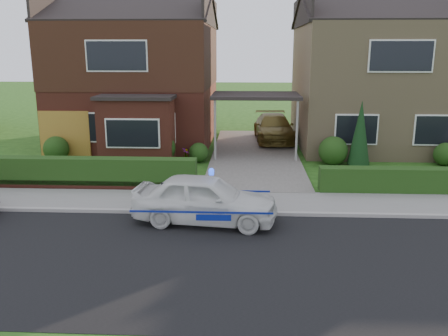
{
  "coord_description": "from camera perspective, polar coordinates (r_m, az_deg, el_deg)",
  "views": [
    {
      "loc": [
        -0.35,
        -9.92,
        4.66
      ],
      "look_at": [
        -1.02,
        3.5,
        1.29
      ],
      "focal_mm": 38.0,
      "sensor_mm": 36.0,
      "label": 1
    }
  ],
  "objects": [
    {
      "name": "ground",
      "position": [
        10.97,
        4.51,
        -11.12
      ],
      "size": [
        120.0,
        120.0,
        0.0
      ],
      "primitive_type": "plane",
      "color": "#1D4512",
      "rests_on": "ground"
    },
    {
      "name": "road",
      "position": [
        10.97,
        4.51,
        -11.12
      ],
      "size": [
        60.0,
        6.0,
        0.02
      ],
      "primitive_type": "cube",
      "color": "black",
      "rests_on": "ground"
    },
    {
      "name": "kerb",
      "position": [
        13.77,
        4.17,
        -5.49
      ],
      "size": [
        60.0,
        0.16,
        0.12
      ],
      "primitive_type": "cube",
      "color": "#9E9993",
      "rests_on": "ground"
    },
    {
      "name": "sidewalk",
      "position": [
        14.77,
        4.09,
        -4.16
      ],
      "size": [
        60.0,
        2.0,
        0.1
      ],
      "primitive_type": "cube",
      "color": "slate",
      "rests_on": "ground"
    },
    {
      "name": "driveway",
      "position": [
        21.42,
        3.73,
        1.65
      ],
      "size": [
        3.8,
        12.0,
        0.12
      ],
      "primitive_type": "cube",
      "color": "#666059",
      "rests_on": "ground"
    },
    {
      "name": "house_left",
      "position": [
        24.45,
        -10.21,
        11.87
      ],
      "size": [
        7.5,
        9.53,
        7.25
      ],
      "color": "brown",
      "rests_on": "ground"
    },
    {
      "name": "house_right",
      "position": [
        24.71,
        17.6,
        11.12
      ],
      "size": [
        7.5,
        8.06,
        7.25
      ],
      "color": "tan",
      "rests_on": "ground"
    },
    {
      "name": "carport_link",
      "position": [
        20.97,
        3.84,
        8.56
      ],
      "size": [
        3.8,
        3.0,
        2.77
      ],
      "color": "black",
      "rests_on": "ground"
    },
    {
      "name": "garage_door",
      "position": [
        21.69,
        -18.58,
        3.76
      ],
      "size": [
        2.2,
        0.1,
        2.1
      ],
      "primitive_type": "cube",
      "color": "#945C20",
      "rests_on": "ground"
    },
    {
      "name": "dwarf_wall",
      "position": [
        16.78,
        -16.22,
        -1.99
      ],
      "size": [
        7.7,
        0.25,
        0.36
      ],
      "primitive_type": "cube",
      "color": "brown",
      "rests_on": "ground"
    },
    {
      "name": "hedge_left",
      "position": [
        16.96,
        -16.02,
        -2.44
      ],
      "size": [
        7.5,
        0.55,
        0.9
      ],
      "primitive_type": "cube",
      "color": "#183511",
      "rests_on": "ground"
    },
    {
      "name": "hedge_right",
      "position": [
        17.11,
        23.83,
        -2.97
      ],
      "size": [
        7.5,
        0.55,
        0.8
      ],
      "primitive_type": "cube",
      "color": "#183511",
      "rests_on": "ground"
    },
    {
      "name": "shrub_left_far",
      "position": [
        21.46,
        -19.54,
        2.19
      ],
      "size": [
        1.08,
        1.08,
        1.08
      ],
      "primitive_type": "sphere",
      "color": "#183511",
      "rests_on": "ground"
    },
    {
      "name": "shrub_left_mid",
      "position": [
        19.97,
        -7.74,
        2.39
      ],
      "size": [
        1.32,
        1.32,
        1.32
      ],
      "primitive_type": "sphere",
      "color": "#183511",
      "rests_on": "ground"
    },
    {
      "name": "shrub_left_near",
      "position": [
        20.08,
        -3.07,
        1.87
      ],
      "size": [
        0.84,
        0.84,
        0.84
      ],
      "primitive_type": "sphere",
      "color": "#183511",
      "rests_on": "ground"
    },
    {
      "name": "shrub_right_near",
      "position": [
        20.06,
        13.0,
        2.03
      ],
      "size": [
        1.2,
        1.2,
        1.2
      ],
      "primitive_type": "sphere",
      "color": "#183511",
      "rests_on": "ground"
    },
    {
      "name": "shrub_right_mid",
      "position": [
        21.47,
        25.1,
        1.51
      ],
      "size": [
        0.96,
        0.96,
        0.96
      ],
      "primitive_type": "sphere",
      "color": "#183511",
      "rests_on": "ground"
    },
    {
      "name": "conifer_a",
      "position": [
        19.94,
        16.04,
        3.83
      ],
      "size": [
        0.9,
        0.9,
        2.6
      ],
      "primitive_type": "cone",
      "color": "black",
      "rests_on": "ground"
    },
    {
      "name": "police_car",
      "position": [
        13.0,
        -2.28,
        -3.8
      ],
      "size": [
        3.64,
        4.12,
        1.51
      ],
      "rotation": [
        0.0,
        0.0,
        1.45
      ],
      "color": "white",
      "rests_on": "ground"
    },
    {
      "name": "driveway_car",
      "position": [
        24.35,
        6.02,
        4.84
      ],
      "size": [
        2.09,
        4.65,
        1.32
      ],
      "primitive_type": "imported",
      "rotation": [
        0.0,
        0.0,
        0.05
      ],
      "color": "brown",
      "rests_on": "driveway"
    },
    {
      "name": "potted_plant_a",
      "position": [
        18.18,
        -22.19,
        -0.52
      ],
      "size": [
        0.47,
        0.36,
        0.82
      ],
      "primitive_type": "imported",
      "rotation": [
        0.0,
        0.0,
        -0.17
      ],
      "color": "gray",
      "rests_on": "ground"
    },
    {
      "name": "potted_plant_b",
      "position": [
        17.26,
        -14.41,
        -0.81
      ],
      "size": [
        0.5,
        0.47,
        0.72
      ],
      "primitive_type": "imported",
      "rotation": [
        0.0,
        0.0,
        0.5
      ],
      "color": "gray",
      "rests_on": "ground"
    },
    {
      "name": "potted_plant_c",
      "position": [
        19.57,
        -4.63,
        1.32
      ],
      "size": [
        0.41,
        0.41,
        0.71
      ],
      "primitive_type": "imported",
      "rotation": [
        0.0,
        0.0,
        1.53
      ],
      "color": "gray",
      "rests_on": "ground"
    }
  ]
}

